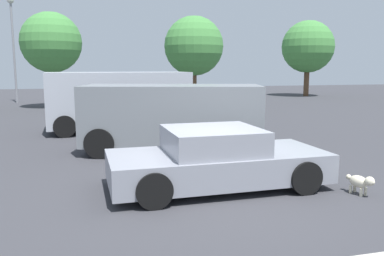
% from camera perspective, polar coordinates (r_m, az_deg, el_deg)
% --- Properties ---
extents(ground_plane, '(80.00, 80.00, 0.00)m').
position_cam_1_polar(ground_plane, '(7.86, 2.68, -8.86)').
color(ground_plane, '#38383D').
extents(sedan_foreground, '(4.32, 2.02, 1.20)m').
position_cam_1_polar(sedan_foreground, '(7.87, 3.54, -4.62)').
color(sedan_foreground, gray).
rests_on(sedan_foreground, ground_plane).
extents(dog, '(0.31, 0.60, 0.40)m').
position_cam_1_polar(dog, '(8.10, 23.18, -7.17)').
color(dog, beige).
rests_on(dog, ground_plane).
extents(van_white, '(5.27, 2.44, 2.20)m').
position_cam_1_polar(van_white, '(15.15, -10.52, 4.12)').
color(van_white, '#B2B7C1').
rests_on(van_white, ground_plane).
extents(suv_dark, '(5.24, 3.18, 1.88)m').
position_cam_1_polar(suv_dark, '(11.13, -2.92, 1.84)').
color(suv_dark, gray).
rests_on(suv_dark, ground_plane).
extents(light_post_near, '(0.44, 0.44, 6.94)m').
position_cam_1_polar(light_post_near, '(29.30, -24.50, 12.45)').
color(light_post_near, gray).
rests_on(light_post_near, ground_plane).
extents(tree_back_left, '(3.72, 3.72, 5.56)m').
position_cam_1_polar(tree_back_left, '(25.32, 0.26, 11.73)').
color(tree_back_left, brown).
rests_on(tree_back_left, ground_plane).
extents(tree_back_center, '(4.24, 4.24, 6.18)m').
position_cam_1_polar(tree_back_center, '(34.37, 16.40, 11.19)').
color(tree_back_center, brown).
rests_on(tree_back_center, ground_plane).
extents(tree_back_right, '(3.50, 3.50, 5.56)m').
position_cam_1_polar(tree_back_right, '(24.84, -19.69, 11.52)').
color(tree_back_right, brown).
rests_on(tree_back_right, ground_plane).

